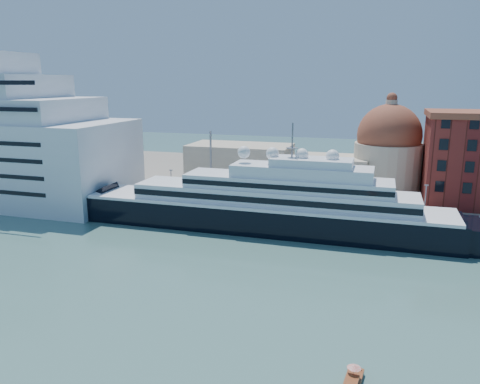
% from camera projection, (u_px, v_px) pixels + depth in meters
% --- Properties ---
extents(ground, '(400.00, 400.00, 0.00)m').
position_uv_depth(ground, '(253.00, 270.00, 82.25)').
color(ground, '#3C6863').
rests_on(ground, ground).
extents(quay, '(180.00, 10.00, 2.50)m').
position_uv_depth(quay, '(290.00, 212.00, 113.61)').
color(quay, gray).
rests_on(quay, ground).
extents(land, '(260.00, 72.00, 2.00)m').
position_uv_depth(land, '(314.00, 180.00, 151.84)').
color(land, slate).
rests_on(land, ground).
extents(quay_fence, '(180.00, 0.10, 1.20)m').
position_uv_depth(quay_fence, '(287.00, 210.00, 109.00)').
color(quay_fence, slate).
rests_on(quay_fence, quay).
extents(superyacht, '(93.48, 12.96, 27.94)m').
position_uv_depth(superyacht, '(251.00, 207.00, 104.47)').
color(superyacht, black).
rests_on(superyacht, ground).
extents(service_barge, '(12.70, 7.32, 2.71)m').
position_uv_depth(service_barge, '(74.00, 211.00, 116.93)').
color(service_barge, white).
rests_on(service_barge, ground).
extents(water_taxi, '(2.28, 5.34, 2.46)m').
position_uv_depth(water_taxi, '(352.00, 382.00, 50.62)').
color(water_taxi, brown).
rests_on(water_taxi, ground).
extents(church, '(66.00, 18.00, 25.50)m').
position_uv_depth(church, '(329.00, 159.00, 131.65)').
color(church, beige).
rests_on(church, land).
extents(lamp_posts, '(120.80, 2.40, 18.00)m').
position_uv_depth(lamp_posts, '(238.00, 176.00, 113.59)').
color(lamp_posts, slate).
rests_on(lamp_posts, quay).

